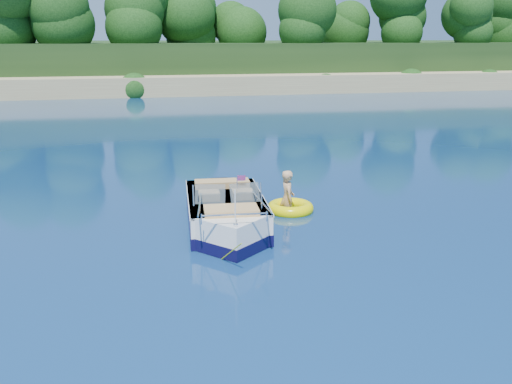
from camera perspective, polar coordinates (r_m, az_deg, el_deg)
ground at (r=11.74m, az=-8.46°, el=-7.34°), size 160.00×160.00×0.00m
shoreline at (r=74.69m, az=-12.09°, el=12.18°), size 170.00×59.00×6.00m
treeline at (r=51.87m, az=-12.05°, el=16.06°), size 150.00×7.12×8.19m
motorboat at (r=13.66m, az=-2.94°, el=-2.45°), size 2.07×5.12×1.70m
tow_tube at (r=15.17m, az=3.45°, el=-1.62°), size 1.52×1.52×0.33m
boy at (r=15.26m, az=3.10°, el=-1.85°), size 0.39×0.86×1.68m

